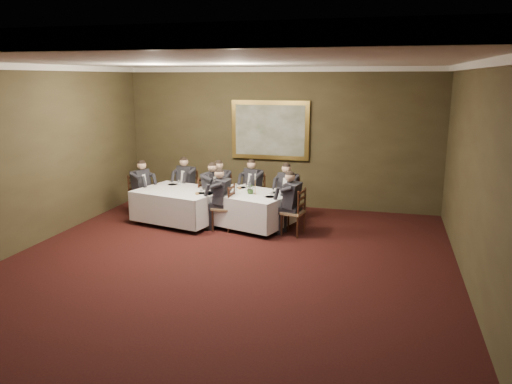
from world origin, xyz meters
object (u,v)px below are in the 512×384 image
at_px(chair_sec_backright, 221,204).
at_px(diner_sec_backright, 221,195).
at_px(diner_main_backleft, 254,194).
at_px(painting, 270,130).
at_px(diner_sec_backleft, 187,190).
at_px(chair_main_backleft, 254,203).
at_px(chair_sec_endleft, 141,204).
at_px(diner_main_endleft, 210,198).
at_px(chair_sec_backleft, 187,199).
at_px(centerpiece, 251,188).
at_px(table_main, 249,207).
at_px(diner_sec_endright, 223,207).
at_px(table_second, 180,203).
at_px(chair_main_endleft, 210,207).
at_px(chair_main_endright, 293,222).
at_px(candlestick, 255,186).
at_px(diner_main_endright, 293,211).
at_px(chair_sec_endright, 224,217).
at_px(diner_sec_endleft, 141,195).
at_px(diner_main_backright, 288,199).

xyz_separation_m(chair_sec_backright, diner_sec_backright, (-0.00, -0.01, 0.23)).
xyz_separation_m(diner_main_backleft, painting, (0.17, 0.95, 1.44)).
distance_m(diner_main_backleft, chair_sec_backright, 0.82).
xyz_separation_m(diner_sec_backleft, diner_sec_backright, (0.97, -0.23, 0.00)).
bearing_deg(chair_main_backleft, chair_sec_endleft, 42.87).
bearing_deg(diner_main_endleft, chair_sec_endleft, -73.14).
height_order(diner_main_backleft, chair_sec_backleft, diner_main_backleft).
xyz_separation_m(chair_sec_backleft, centerpiece, (1.93, -1.01, 0.60)).
height_order(table_main, chair_main_backleft, chair_main_backleft).
distance_m(chair_main_backleft, diner_sec_endright, 1.42).
distance_m(table_second, diner_sec_backleft, 1.07).
bearing_deg(diner_main_backleft, diner_main_endleft, 62.02).
height_order(chair_main_endleft, painting, painting).
bearing_deg(diner_sec_backleft, table_main, 168.86).
distance_m(chair_main_endright, centerpiece, 1.21).
distance_m(chair_main_backleft, candlestick, 1.29).
bearing_deg(centerpiece, chair_main_endright, -15.59).
xyz_separation_m(chair_sec_backleft, diner_sec_endright, (1.39, -1.31, 0.23)).
bearing_deg(diner_main_endright, centerpiece, 85.72).
distance_m(chair_sec_endright, diner_sec_endleft, 2.35).
bearing_deg(chair_sec_endright, diner_sec_backleft, 48.91).
distance_m(diner_main_backleft, diner_sec_backright, 0.79).
xyz_separation_m(diner_sec_backleft, diner_sec_endleft, (-0.86, -0.76, 0.00)).
xyz_separation_m(diner_sec_endright, painting, (0.48, 2.31, 1.44)).
xyz_separation_m(diner_main_endleft, centerpiece, (1.10, -0.40, 0.38)).
bearing_deg(centerpiece, diner_sec_endleft, 175.18).
bearing_deg(candlestick, table_main, 156.08).
bearing_deg(diner_sec_endleft, chair_main_backleft, 124.24).
bearing_deg(chair_main_endleft, chair_main_endright, 83.62).
distance_m(centerpiece, painting, 2.27).
bearing_deg(diner_sec_endright, centerpiece, -58.45).
distance_m(diner_sec_endleft, centerpiece, 2.83).
height_order(table_main, chair_sec_backleft, chair_sec_backleft).
distance_m(chair_sec_endleft, centerpiece, 2.88).
distance_m(diner_sec_backright, painting, 2.11).
bearing_deg(diner_main_endleft, painting, 158.39).
xyz_separation_m(diner_main_backright, centerpiece, (-0.67, -0.76, 0.38)).
distance_m(diner_sec_backleft, chair_sec_endleft, 1.18).
xyz_separation_m(diner_main_endright, diner_sec_endleft, (-3.79, 0.51, 0.00)).
bearing_deg(table_main, diner_sec_endleft, 176.34).
distance_m(diner_sec_endright, painting, 2.76).
xyz_separation_m(table_main, chair_main_endleft, (-1.06, 0.34, -0.17)).
relative_size(chair_main_backleft, chair_main_endright, 1.00).
bearing_deg(painting, candlestick, -85.71).
bearing_deg(chair_sec_backleft, chair_sec_endleft, 56.45).
relative_size(table_main, chair_sec_backright, 2.08).
bearing_deg(chair_sec_backright, chair_main_endright, 158.94).
relative_size(table_second, painting, 1.07).
relative_size(chair_sec_backright, chair_sec_endleft, 1.00).
xyz_separation_m(diner_main_endright, chair_sec_endleft, (-3.80, 0.52, -0.23)).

